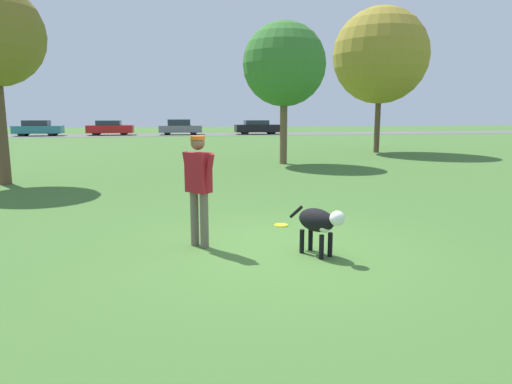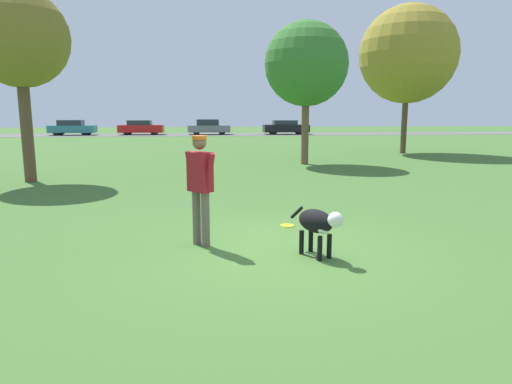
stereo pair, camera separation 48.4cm
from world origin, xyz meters
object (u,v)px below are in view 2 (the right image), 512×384
Objects in this scene: person at (200,181)px; tree_near_left at (19,39)px; frisbee at (287,226)px; parked_car_teal at (72,128)px; tree_mid_center at (306,64)px; parked_car_red at (141,128)px; dog at (318,223)px; parked_car_black at (286,127)px; parked_car_grey at (209,127)px; tree_far_right at (408,55)px.

person is 0.31× the size of tree_near_left.
frisbee is 10.09m from tree_near_left.
parked_car_teal is at bearing 103.09° from tree_near_left.
tree_near_left is at bearing -157.72° from tree_mid_center.
parked_car_red is at bearing 1.81° from parked_car_teal.
parked_car_black reaches higher than dog.
frisbee is 36.81m from parked_car_red.
parked_car_teal is at bearing 180.00° from parked_car_grey.
tree_near_left is (-5.18, 7.32, 3.12)m from person.
parked_car_teal is (-6.86, 29.51, -3.45)m from tree_near_left.
tree_mid_center is at bearing -81.26° from parked_car_grey.
dog is 1.91m from frisbee.
parked_car_grey is at bearing 177.70° from parked_car_black.
parked_car_black is at bearing -1.78° from parked_car_grey.
person is 37.20m from parked_car_black.
parked_car_grey is at bearing 98.10° from tree_mid_center.
frisbee is 17.44m from tree_far_right.
frisbee is at bearing -104.07° from tree_mid_center.
parked_car_teal is 1.00× the size of parked_car_red.
parked_car_black is (-2.39, 20.96, -4.22)m from tree_far_right.
parked_car_red is (-5.90, 37.09, -0.35)m from person.
tree_mid_center is 30.53m from parked_car_teal.
person is 1.92m from dog.
parked_car_grey is at bearing -2.81° from parked_car_red.
frisbee is at bearing -120.90° from tree_far_right.
dog is at bearing -117.63° from tree_far_right.
person is at bearing -101.93° from parked_car_black.
tree_far_right is 31.13m from parked_car_teal.
frisbee is 35.66m from parked_car_grey.
tree_mid_center reaches higher than parked_car_teal.
dog is at bearing -87.48° from parked_car_grey.
tree_far_right reaches higher than person.
person reaches higher than parked_car_red.
person is at bearing -90.05° from parked_car_grey.
parked_car_teal is (-13.72, 37.62, 0.18)m from dog.
tree_near_left is at bearing -87.80° from parked_car_red.
tree_near_left reaches higher than parked_car_black.
dog is 40.04m from parked_car_teal.
person is 0.31× the size of tree_mid_center.
person is 0.42× the size of parked_car_red.
parked_car_black is at bearing 141.15° from dog.
frisbee is at bearing -99.84° from parked_car_black.
frisbee is 0.06× the size of parked_car_teal.
tree_near_left is (-9.27, -3.80, 0.21)m from tree_mid_center.
tree_mid_center is at bearing 75.93° from frisbee.
parked_car_black is at bearing 126.39° from person.
dog reaches higher than frisbee.
frisbee is 0.06× the size of parked_car_black.
tree_mid_center is at bearing 118.26° from person.
tree_near_left is at bearing -113.89° from parked_car_black.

